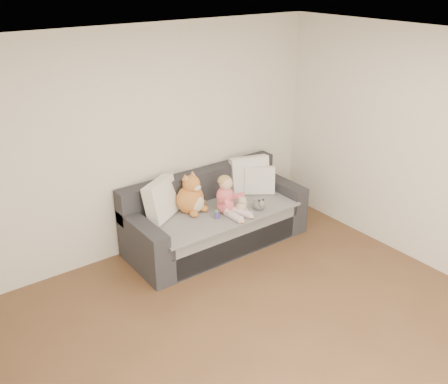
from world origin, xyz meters
The scene contains 10 objects.
room_shell centered at (0.00, 0.42, 1.30)m, with size 5.00×5.00×5.00m.
sofa centered at (0.59, 2.06, 0.31)m, with size 2.20×0.94×0.85m.
cushion_left centered at (-0.04, 2.22, 0.70)m, with size 0.54×0.44×0.47m.
cushion_right_back centered at (1.24, 2.21, 0.70)m, with size 0.54×0.36×0.47m.
cushion_right_front centered at (1.30, 2.07, 0.65)m, with size 0.41×0.36×0.36m.
toddler centered at (0.63, 1.86, 0.67)m, with size 0.33×0.48×0.47m.
plush_cat centered at (0.31, 2.14, 0.66)m, with size 0.42×0.40×0.52m.
teddy_bear centered at (0.77, 1.77, 0.57)m, with size 0.17×0.15×0.23m.
plush_cow centered at (0.99, 1.70, 0.54)m, with size 0.13×0.20×0.16m.
sippy_cup centered at (0.45, 1.83, 0.53)m, with size 0.10×0.07×0.11m.
Camera 1 is at (-2.51, -2.34, 3.15)m, focal length 40.00 mm.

